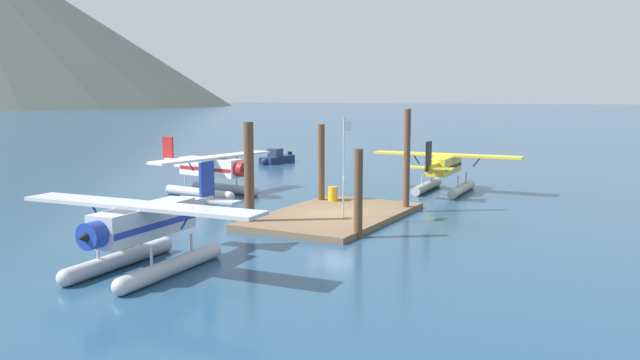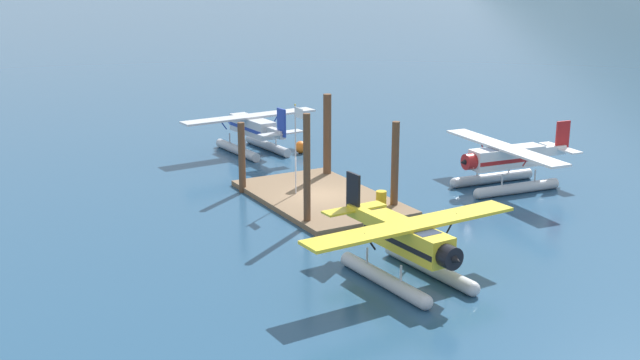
% 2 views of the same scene
% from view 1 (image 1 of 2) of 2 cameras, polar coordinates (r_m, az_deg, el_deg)
% --- Properties ---
extents(ground_plane, '(1200.00, 1200.00, 0.00)m').
position_cam_1_polar(ground_plane, '(34.52, 1.28, -3.50)').
color(ground_plane, navy).
extents(dock_platform, '(10.89, 6.53, 0.30)m').
position_cam_1_polar(dock_platform, '(34.49, 1.28, -3.25)').
color(dock_platform, brown).
rests_on(dock_platform, ground).
extents(piling_near_left, '(0.42, 0.42, 4.24)m').
position_cam_1_polar(piling_near_left, '(29.39, 3.52, -1.26)').
color(piling_near_left, brown).
rests_on(piling_near_left, ground).
extents(piling_near_right, '(0.37, 0.37, 5.97)m').
position_cam_1_polar(piling_near_right, '(36.26, 7.95, 1.74)').
color(piling_near_right, brown).
rests_on(piling_near_right, ground).
extents(piling_far_left, '(0.51, 0.51, 5.40)m').
position_cam_1_polar(piling_far_left, '(32.04, -6.51, 0.48)').
color(piling_far_left, brown).
rests_on(piling_far_left, ground).
extents(piling_far_right, '(0.42, 0.42, 4.99)m').
position_cam_1_polar(piling_far_right, '(38.50, 0.12, 1.42)').
color(piling_far_right, brown).
rests_on(piling_far_right, ground).
extents(flagpole, '(0.95, 0.10, 5.29)m').
position_cam_1_polar(flagpole, '(32.75, 2.28, 2.33)').
color(flagpole, silver).
rests_on(flagpole, dock_platform).
extents(fuel_drum, '(0.62, 0.62, 0.88)m').
position_cam_1_polar(fuel_drum, '(38.31, 1.18, -1.27)').
color(fuel_drum, gold).
rests_on(fuel_drum, dock_platform).
extents(mooring_buoy, '(0.88, 0.88, 0.88)m').
position_cam_1_polar(mooring_buoy, '(28.38, -17.19, -5.37)').
color(mooring_buoy, orange).
rests_on(mooring_buoy, ground).
extents(seaplane_silver_port_fwd, '(7.97, 10.47, 3.84)m').
position_cam_1_polar(seaplane_silver_port_fwd, '(24.76, -15.76, -4.50)').
color(seaplane_silver_port_fwd, '#B7BABF').
rests_on(seaplane_silver_port_fwd, ground).
extents(seaplane_white_bow_right, '(10.49, 7.96, 3.84)m').
position_cam_1_polar(seaplane_white_bow_right, '(42.96, -9.91, 0.71)').
color(seaplane_white_bow_right, '#B7BABF').
rests_on(seaplane_white_bow_right, ground).
extents(seaplane_yellow_stbd_aft, '(7.98, 10.45, 3.84)m').
position_cam_1_polar(seaplane_yellow_stbd_aft, '(44.52, 11.35, 0.92)').
color(seaplane_yellow_stbd_aft, '#B7BABF').
rests_on(seaplane_yellow_stbd_aft, ground).
extents(boat_navy_open_east, '(4.89, 1.72, 1.50)m').
position_cam_1_polar(boat_navy_open_east, '(63.13, -4.02, 1.99)').
color(boat_navy_open_east, navy).
rests_on(boat_navy_open_east, ground).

